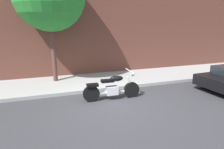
{
  "coord_description": "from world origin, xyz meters",
  "views": [
    {
      "loc": [
        -2.15,
        -5.99,
        2.77
      ],
      "look_at": [
        0.15,
        0.61,
        0.99
      ],
      "focal_mm": 30.85,
      "sensor_mm": 36.0,
      "label": 1
    }
  ],
  "objects": [
    {
      "name": "ground_plane",
      "position": [
        0.0,
        0.0,
        0.0
      ],
      "size": [
        60.0,
        60.0,
        0.0
      ],
      "primitive_type": "plane",
      "color": "#38383D"
    },
    {
      "name": "sidewalk",
      "position": [
        0.0,
        3.03,
        0.07
      ],
      "size": [
        23.31,
        2.85,
        0.14
      ],
      "primitive_type": "cube",
      "color": "#A2A2A2",
      "rests_on": "ground"
    },
    {
      "name": "building_facade",
      "position": [
        0.0,
        4.71,
        3.88
      ],
      "size": [
        23.31,
        0.5,
        7.76
      ],
      "primitive_type": "cube",
      "color": "brown",
      "rests_on": "ground"
    },
    {
      "name": "motorcycle",
      "position": [
        0.15,
        0.61,
        0.45
      ],
      "size": [
        2.24,
        0.7,
        1.12
      ],
      "color": "black",
      "rests_on": "ground"
    }
  ]
}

